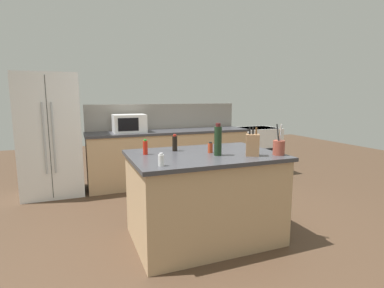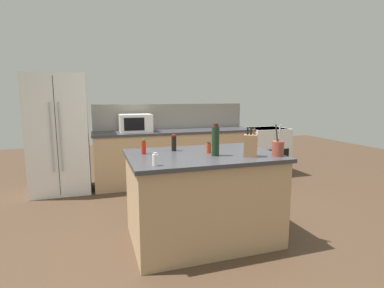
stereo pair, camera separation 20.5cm
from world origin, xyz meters
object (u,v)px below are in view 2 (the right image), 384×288
object	(u,v)px
range_oven	(266,151)
knife_block	(250,145)
spice_jar_paprika	(209,148)
refrigerator	(59,134)
wine_bottle	(216,141)
salt_shaker	(155,160)
microwave	(136,123)
hot_sauce_bottle	(144,147)
soy_sauce_bottle	(174,143)
utensil_crock	(278,148)

from	to	relation	value
range_oven	knife_block	bearing A→B (deg)	-124.99
spice_jar_paprika	knife_block	bearing A→B (deg)	-42.90
refrigerator	wine_bottle	xyz separation A→B (m)	(1.70, -2.39, 0.15)
salt_shaker	spice_jar_paprika	size ratio (longest dim) A/B	0.98
microwave	spice_jar_paprika	xyz separation A→B (m)	(0.48, -2.18, -0.10)
refrigerator	microwave	distance (m)	1.22
microwave	wine_bottle	size ratio (longest dim) A/B	1.60
hot_sauce_bottle	soy_sauce_bottle	distance (m)	0.36
range_oven	spice_jar_paprika	distance (m)	3.06
microwave	hot_sauce_bottle	size ratio (longest dim) A/B	3.33
refrigerator	wine_bottle	bearing A→B (deg)	-54.60
utensil_crock	salt_shaker	distance (m)	1.26
range_oven	spice_jar_paprika	size ratio (longest dim) A/B	7.87
range_oven	salt_shaker	world-z (taller)	salt_shaker
range_oven	microwave	xyz separation A→B (m)	(-2.55, 0.00, 0.62)
utensil_crock	salt_shaker	world-z (taller)	utensil_crock
refrigerator	soy_sauce_bottle	xyz separation A→B (m)	(1.37, -2.00, 0.09)
refrigerator	salt_shaker	distance (m)	2.83
knife_block	utensil_crock	world-z (taller)	utensil_crock
soy_sauce_bottle	wine_bottle	bearing A→B (deg)	-50.11
wine_bottle	range_oven	bearing A→B (deg)	48.67
utensil_crock	wine_bottle	size ratio (longest dim) A/B	0.97
range_oven	soy_sauce_bottle	distance (m)	3.13
knife_block	wine_bottle	bearing A→B (deg)	-174.61
range_oven	salt_shaker	xyz separation A→B (m)	(-2.73, -2.59, 0.53)
soy_sauce_bottle	hot_sauce_bottle	bearing A→B (deg)	-166.98
refrigerator	knife_block	xyz separation A→B (m)	(2.02, -2.54, 0.11)
refrigerator	range_oven	distance (m)	3.79
refrigerator	soy_sauce_bottle	world-z (taller)	refrigerator
knife_block	wine_bottle	distance (m)	0.35
microwave	soy_sauce_bottle	world-z (taller)	microwave
utensil_crock	spice_jar_paprika	bearing A→B (deg)	149.06
utensil_crock	salt_shaker	size ratio (longest dim) A/B	2.81
refrigerator	hot_sauce_bottle	bearing A→B (deg)	-63.80
knife_block	hot_sauce_bottle	bearing A→B (deg)	-174.67
soy_sauce_bottle	wine_bottle	world-z (taller)	wine_bottle
refrigerator	spice_jar_paprika	distance (m)	2.80
knife_block	utensil_crock	bearing A→B (deg)	18.38
wine_bottle	microwave	bearing A→B (deg)	101.86
range_oven	knife_block	distance (m)	3.10
utensil_crock	refrigerator	bearing A→B (deg)	131.47
knife_block	spice_jar_paprika	xyz separation A→B (m)	(-0.33, 0.31, -0.06)
knife_block	soy_sauce_bottle	size ratio (longest dim) A/B	1.56
salt_shaker	spice_jar_paprika	distance (m)	0.77
range_oven	salt_shaker	size ratio (longest dim) A/B	8.06
microwave	knife_block	bearing A→B (deg)	-72.00
refrigerator	hot_sauce_bottle	xyz separation A→B (m)	(1.02, -2.08, 0.07)
hot_sauce_bottle	salt_shaker	distance (m)	0.56
spice_jar_paprika	soy_sauce_bottle	world-z (taller)	soy_sauce_bottle
spice_jar_paprika	range_oven	bearing A→B (deg)	46.52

